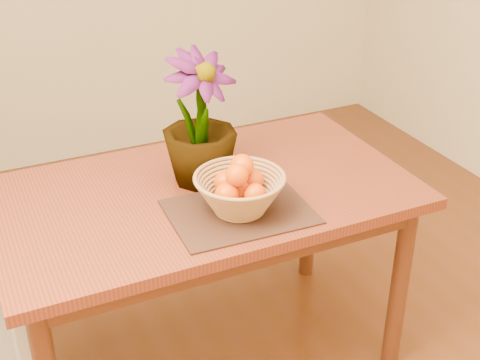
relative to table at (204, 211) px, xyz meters
name	(u,v)px	position (x,y,z in m)	size (l,w,h in m)	color
table	(204,211)	(0.00, 0.00, 0.00)	(1.40, 0.80, 0.75)	maroon
placemat	(240,212)	(0.04, -0.19, 0.09)	(0.44, 0.33, 0.01)	#3E2116
wicker_basket	(240,195)	(0.04, -0.19, 0.15)	(0.29, 0.29, 0.12)	#A27443
orange_pile	(240,182)	(0.05, -0.19, 0.20)	(0.18, 0.18, 0.13)	#FA6804
potted_plant	(199,120)	(0.02, 0.06, 0.31)	(0.25, 0.25, 0.45)	#174012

